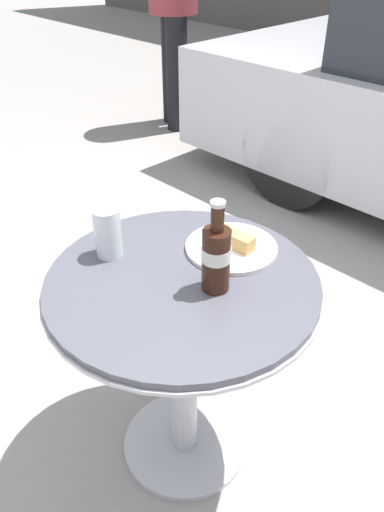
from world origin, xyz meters
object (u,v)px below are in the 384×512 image
cola_bottle_left (216,256)px  drinking_glass (108,234)px  bistro_table (183,329)px  lunch_plate_near (233,246)px

cola_bottle_left → drinking_glass: bearing=-162.4°
cola_bottle_left → drinking_glass: cola_bottle_left is taller
bistro_table → lunch_plate_near: size_ratio=2.82×
bistro_table → cola_bottle_left: size_ratio=2.97×
cola_bottle_left → lunch_plate_near: (-0.08, 0.15, -0.08)m
bistro_table → drinking_glass: drinking_glass is taller
lunch_plate_near → drinking_glass: bearing=-131.1°
drinking_glass → lunch_plate_near: drinking_glass is taller
cola_bottle_left → bistro_table: bearing=-160.4°
bistro_table → cola_bottle_left: cola_bottle_left is taller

